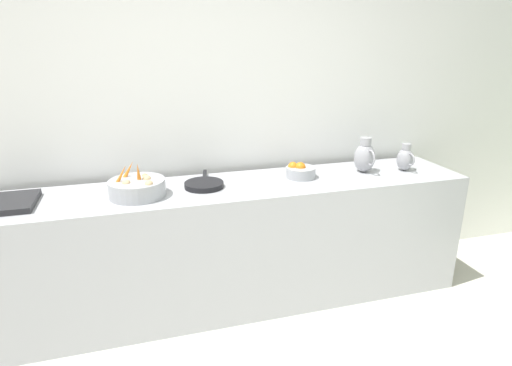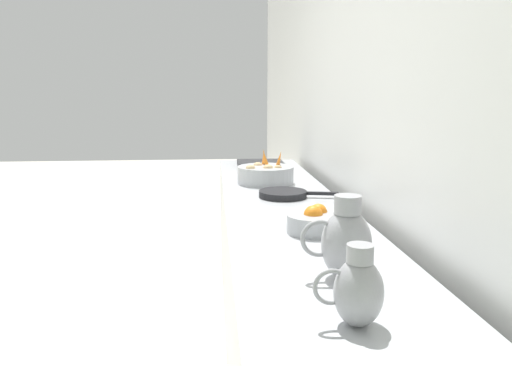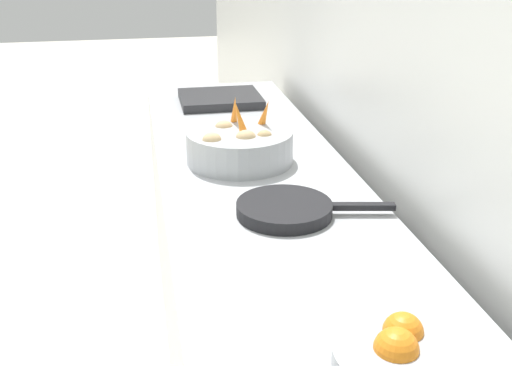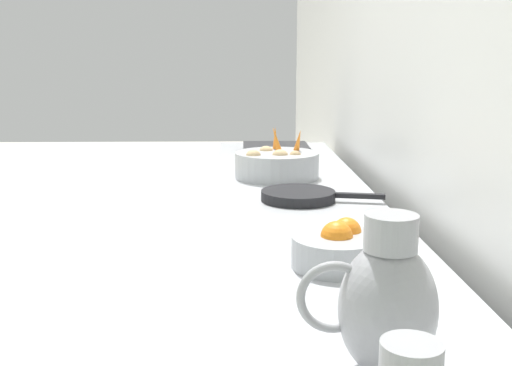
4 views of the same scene
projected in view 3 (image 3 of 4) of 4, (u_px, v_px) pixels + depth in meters
name	position (u px, v px, depth m)	size (l,w,h in m)	color
vegetable_colander	(240.00, 146.00, 2.01)	(0.34, 0.34, 0.21)	#9EA0A5
orange_bowl	(395.00, 363.00, 1.03)	(0.21, 0.21, 0.11)	#9EA0A5
counter_sink_basin	(220.00, 99.00, 2.69)	(0.34, 0.30, 0.04)	#232326
skillet_on_counter	(286.00, 209.00, 1.66)	(0.42, 0.25, 0.03)	black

